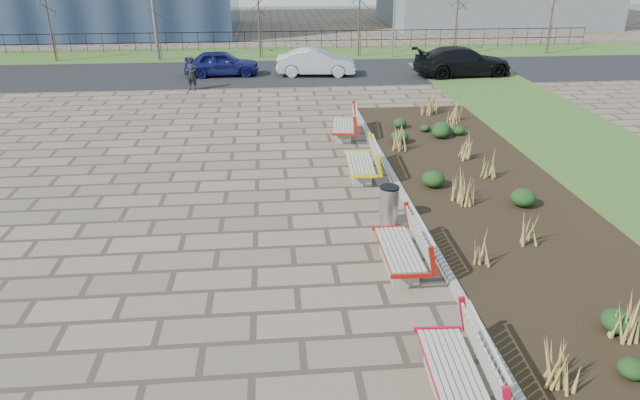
{
  "coord_description": "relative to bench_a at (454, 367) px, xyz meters",
  "views": [
    {
      "loc": [
        0.43,
        -8.8,
        6.15
      ],
      "look_at": [
        1.5,
        3.0,
        0.9
      ],
      "focal_mm": 32.0,
      "sensor_mm": 36.0,
      "label": 1
    }
  ],
  "objects": [
    {
      "name": "ground",
      "position": [
        -3.0,
        2.34,
        -0.5
      ],
      "size": [
        120.0,
        120.0,
        0.0
      ],
      "primitive_type": "plane",
      "color": "#725D4E",
      "rests_on": "ground"
    },
    {
      "name": "tree_f",
      "position": [
        15.0,
        28.84,
        1.54
      ],
      "size": [
        1.4,
        1.4,
        4.0
      ],
      "primitive_type": null,
      "color": "#4C3D2D",
      "rests_on": "grass_verge_far"
    },
    {
      "name": "bench_a",
      "position": [
        0.0,
        0.0,
        0.0
      ],
      "size": [
        0.99,
        2.14,
        1.0
      ],
      "primitive_type": null,
      "rotation": [
        0.0,
        0.0,
        -0.04
      ],
      "color": "red",
      "rests_on": "ground"
    },
    {
      "name": "tree_d",
      "position": [
        3.0,
        28.84,
        1.54
      ],
      "size": [
        1.4,
        1.4,
        4.0
      ],
      "primitive_type": null,
      "color": "#4C3D2D",
      "rests_on": "grass_verge_far"
    },
    {
      "name": "tree_c",
      "position": [
        -3.0,
        28.84,
        1.54
      ],
      "size": [
        1.4,
        1.4,
        4.0
      ],
      "primitive_type": null,
      "color": "#4C3D2D",
      "rests_on": "grass_verge_far"
    },
    {
      "name": "lamp_west",
      "position": [
        -9.0,
        28.34,
        2.54
      ],
      "size": [
        0.24,
        0.6,
        6.0
      ],
      "primitive_type": null,
      "color": "gray",
      "rests_on": "grass_verge_far"
    },
    {
      "name": "car_silver",
      "position": [
        -0.07,
        23.45,
        0.19
      ],
      "size": [
        4.19,
        1.8,
        1.34
      ],
      "primitive_type": "imported",
      "rotation": [
        0.0,
        0.0,
        1.47
      ],
      "color": "#B2B4BB",
      "rests_on": "road"
    },
    {
      "name": "bench_b",
      "position": [
        0.0,
        3.72,
        0.0
      ],
      "size": [
        0.91,
        2.1,
        1.0
      ],
      "primitive_type": null,
      "rotation": [
        0.0,
        0.0,
        -0.0
      ],
      "color": "#A8160B",
      "rests_on": "ground"
    },
    {
      "name": "road",
      "position": [
        -3.0,
        24.34,
        -0.49
      ],
      "size": [
        80.0,
        7.0,
        0.02
      ],
      "primitive_type": "cube",
      "color": "black",
      "rests_on": "ground"
    },
    {
      "name": "planting_curb",
      "position": [
        0.92,
        7.34,
        -0.42
      ],
      "size": [
        0.16,
        18.0,
        0.15
      ],
      "primitive_type": "cube",
      "color": "gray",
      "rests_on": "ground"
    },
    {
      "name": "tree_b",
      "position": [
        -9.0,
        28.84,
        1.54
      ],
      "size": [
        1.4,
        1.4,
        4.0
      ],
      "primitive_type": null,
      "color": "#4C3D2D",
      "rests_on": "grass_verge_far"
    },
    {
      "name": "tree_a",
      "position": [
        -15.0,
        28.84,
        1.54
      ],
      "size": [
        1.4,
        1.4,
        4.0
      ],
      "primitive_type": null,
      "color": "#4C3D2D",
      "rests_on": "grass_verge_far"
    },
    {
      "name": "railing_fence",
      "position": [
        -3.0,
        31.84,
        0.14
      ],
      "size": [
        44.0,
        0.1,
        1.2
      ],
      "primitive_type": null,
      "color": "black",
      "rests_on": "grass_verge_far"
    },
    {
      "name": "planting_bed",
      "position": [
        3.25,
        7.34,
        -0.45
      ],
      "size": [
        4.5,
        18.0,
        0.1
      ],
      "primitive_type": "cube",
      "color": "black",
      "rests_on": "ground"
    },
    {
      "name": "tree_e",
      "position": [
        9.0,
        28.84,
        1.54
      ],
      "size": [
        1.4,
        1.4,
        4.0
      ],
      "primitive_type": null,
      "color": "#4C3D2D",
      "rests_on": "grass_verge_far"
    },
    {
      "name": "car_blue",
      "position": [
        -4.95,
        23.82,
        0.17
      ],
      "size": [
        3.86,
        1.68,
        1.3
      ],
      "primitive_type": "imported",
      "rotation": [
        0.0,
        0.0,
        1.61
      ],
      "color": "#131754",
      "rests_on": "road"
    },
    {
      "name": "car_black",
      "position": [
        7.52,
        22.68,
        0.26
      ],
      "size": [
        5.24,
        2.5,
        1.47
      ],
      "primitive_type": "imported",
      "rotation": [
        0.0,
        0.0,
        1.66
      ],
      "color": "black",
      "rests_on": "road"
    },
    {
      "name": "bench_c",
      "position": [
        0.0,
        8.92,
        0.0
      ],
      "size": [
        1.03,
        2.15,
        1.0
      ],
      "primitive_type": null,
      "rotation": [
        0.0,
        0.0,
        -0.06
      ],
      "color": "yellow",
      "rests_on": "ground"
    },
    {
      "name": "bench_d",
      "position": [
        0.0,
        12.76,
        0.0
      ],
      "size": [
        1.16,
        2.2,
        1.0
      ],
      "primitive_type": null,
      "rotation": [
        0.0,
        0.0,
        -0.13
      ],
      "color": "red",
      "rests_on": "ground"
    },
    {
      "name": "litter_bin",
      "position": [
        0.2,
        5.8,
        -0.02
      ],
      "size": [
        0.45,
        0.45,
        0.95
      ],
      "primitive_type": "cylinder",
      "color": "#B2B2B7",
      "rests_on": "ground"
    },
    {
      "name": "pedestrian",
      "position": [
        -6.13,
        20.68,
        0.26
      ],
      "size": [
        0.65,
        0.55,
        1.53
      ],
      "primitive_type": "imported",
      "rotation": [
        0.0,
        0.0,
        -0.39
      ],
      "color": "black",
      "rests_on": "ground"
    },
    {
      "name": "grass_verge_far",
      "position": [
        -3.0,
        30.34,
        -0.48
      ],
      "size": [
        80.0,
        5.0,
        0.04
      ],
      "primitive_type": "cube",
      "color": "#33511E",
      "rests_on": "ground"
    },
    {
      "name": "lamp_east",
      "position": [
        5.0,
        28.34,
        2.54
      ],
      "size": [
        0.24,
        0.6,
        6.0
      ],
      "primitive_type": null,
      "color": "gray",
      "rests_on": "grass_verge_far"
    }
  ]
}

